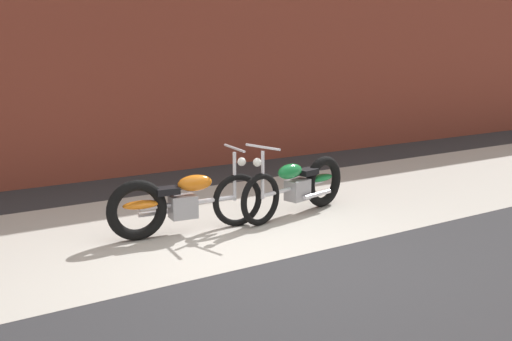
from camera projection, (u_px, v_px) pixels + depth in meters
name	position (u px, v px, depth m)	size (l,w,h in m)	color
ground_plane	(263.00, 264.00, 6.40)	(80.00, 80.00, 0.00)	#2D2D30
sidewalk_slab	(188.00, 224.00, 7.83)	(36.00, 3.50, 0.01)	#B2ADA3
brick_building_wall	(91.00, 22.00, 10.14)	(36.00, 0.50, 5.30)	brown
motorcycle_orange	(177.00, 203.00, 7.33)	(2.00, 0.61, 1.03)	black
motorcycle_green	(301.00, 185.00, 8.28)	(1.98, 0.71, 1.03)	black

